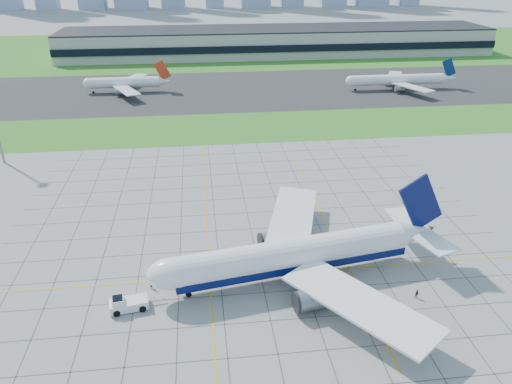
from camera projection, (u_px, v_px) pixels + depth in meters
ground at (259, 268)px, 100.78m from camera, size 1400.00×1400.00×0.00m
grass_median at (228, 128)px, 181.22m from camera, size 700.00×35.00×0.04m
asphalt_taxiway at (220, 90)px, 230.38m from camera, size 700.00×75.00×0.04m
grass_far at (211, 48)px, 328.71m from camera, size 700.00×145.00×0.04m
apron_markings at (255, 240)px, 110.73m from camera, size 120.00×130.00×0.03m
terminal at (277, 41)px, 307.09m from camera, size 260.00×43.00×15.80m
airliner at (295, 255)px, 95.72m from camera, size 59.77×60.06×18.94m
pushback_tug at (127, 304)px, 88.81m from camera, size 9.99×4.40×2.74m
crew_near at (151, 284)px, 94.41m from camera, size 0.68×0.83×1.96m
crew_far at (417, 294)px, 91.72m from camera, size 1.00×0.87×1.77m
distant_jet_1 at (125, 82)px, 224.67m from camera, size 36.92×42.66×14.08m
distant_jet_2 at (398, 80)px, 229.53m from camera, size 49.91×42.66×14.08m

